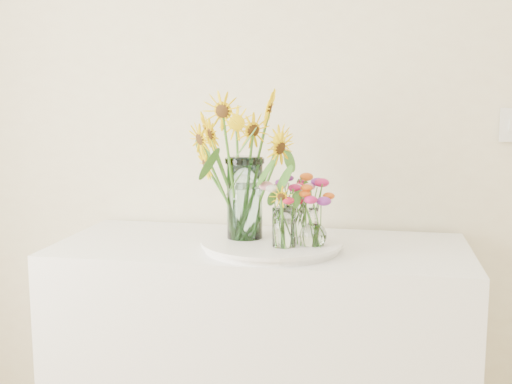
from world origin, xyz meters
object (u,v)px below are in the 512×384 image
tray (272,246)px  small_vase_c (296,217)px  counter (261,368)px  small_vase_a (284,228)px  mason_jar (245,198)px  small_vase_b (313,227)px

tray → small_vase_c: (0.07, 0.10, 0.08)m
counter → tray: size_ratio=3.16×
small_vase_a → small_vase_c: (0.02, 0.17, 0.00)m
tray → mason_jar: (-0.10, 0.03, 0.15)m
mason_jar → small_vase_a: bearing=-33.4°
small_vase_a → small_vase_c: bearing=84.7°
mason_jar → small_vase_c: 0.19m
small_vase_b → small_vase_c: (-0.07, 0.14, 0.00)m
counter → small_vase_a: 0.57m
small_vase_b → small_vase_a: bearing=-161.2°
tray → small_vase_b: (0.14, -0.04, 0.08)m
mason_jar → small_vase_c: (0.16, 0.07, -0.07)m
counter → small_vase_b: 0.58m
counter → small_vase_b: bearing=-30.4°
tray → small_vase_c: small_vase_c is taller
mason_jar → small_vase_a: (0.15, -0.10, -0.07)m
mason_jar → counter: bearing=42.9°
mason_jar → small_vase_c: size_ratio=2.11×
mason_jar → tray: bearing=-15.0°
small_vase_c → tray: bearing=-123.9°
counter → tray: bearing=-55.3°
tray → small_vase_c: size_ratio=3.35×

